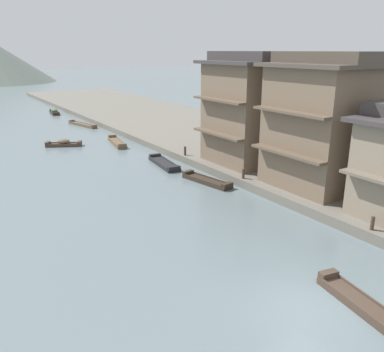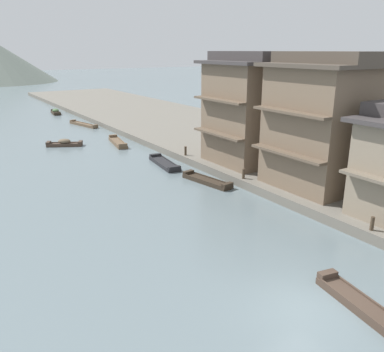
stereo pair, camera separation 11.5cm
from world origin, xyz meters
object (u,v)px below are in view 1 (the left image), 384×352
Objects in this scene: mooring_post_dock_mid at (243,174)px; boat_midriver_upstream at (64,143)px; house_waterfront_tall at (244,109)px; mooring_post_dock_far at (185,151)px; boat_moored_second at (207,181)px; boat_moored_far at (164,163)px; boat_foreground_poled at (377,315)px; mooring_post_dock_near at (372,223)px; boat_moored_nearest at (117,143)px; boat_moored_third at (82,125)px; house_waterfront_second at (320,122)px; boat_midriver_drifting at (54,112)px.

boat_midriver_upstream is at bearing 110.16° from mooring_post_dock_mid.
house_waterfront_tall is 11.12× the size of mooring_post_dock_far.
mooring_post_dock_far reaches higher than boat_midriver_upstream.
house_waterfront_tall reaches higher than mooring_post_dock_mid.
boat_moored_far is (-0.35, 5.88, -0.00)m from boat_moored_second.
boat_moored_far is (3.43, 22.16, -0.01)m from boat_foreground_poled.
boat_midriver_upstream is 21.09m from mooring_post_dock_mid.
mooring_post_dock_near is at bearing -83.45° from boat_moored_far.
boat_moored_second is at bearing 76.90° from boat_foreground_poled.
boat_moored_far is at bearing 177.96° from mooring_post_dock_far.
boat_moored_nearest is 1.05× the size of boat_moored_far.
boat_moored_third is 1.17× the size of boat_moored_far.
mooring_post_dock_near reaches higher than boat_midriver_upstream.
boat_moored_nearest is 0.58× the size of house_waterfront_second.
boat_midriver_upstream is (-5.34, -10.28, 0.13)m from boat_moored_third.
house_waterfront_second is at bearing 50.12° from boat_foreground_poled.
boat_moored_far reaches higher than boat_moored_third.
boat_foreground_poled is 44.40m from boat_moored_third.
house_waterfront_second reaches higher than boat_midriver_drifting.
boat_midriver_upstream is (-4.98, -22.55, -0.02)m from boat_midriver_drifting.
boat_moored_nearest is at bearing -91.82° from boat_moored_third.
house_waterfront_second is 11.12× the size of mooring_post_dock_far.
boat_midriver_drifting is (-0.20, 34.37, 0.14)m from boat_moored_far.
boat_midriver_drifting is at bearing 86.72° from boat_foreground_poled.
boat_midriver_upstream is at bearing 103.61° from mooring_post_dock_near.
mooring_post_dock_far is at bearing 122.92° from house_waterfront_tall.
mooring_post_dock_mid is at bearing -86.91° from boat_midriver_drifting.
mooring_post_dock_mid reaches higher than boat_moored_nearest.
boat_moored_far is at bearing 93.44° from boat_moored_second.
boat_moored_second is at bearing -89.22° from boat_midriver_drifting.
house_waterfront_second is at bearing -81.32° from boat_moored_third.
mooring_post_dock_far reaches higher than mooring_post_dock_near.
mooring_post_dock_far is (1.73, 5.80, 0.84)m from boat_moored_second.
mooring_post_dock_mid is (2.28, -42.34, 0.67)m from boat_midriver_drifting.
boat_moored_second is at bearing -89.60° from boat_moored_third.
mooring_post_dock_near reaches higher than boat_moored_third.
boat_moored_far is at bearing -89.67° from boat_midriver_drifting.
boat_moored_nearest is at bearing 104.57° from house_waterfront_second.
boat_moored_second is at bearing 130.52° from house_waterfront_second.
boat_moored_second is 6.11m from mooring_post_dock_far.
boat_midriver_upstream is at bearing 156.54° from boat_moored_nearest.
boat_midriver_drifting is 23.10m from boat_midriver_upstream.
mooring_post_dock_near reaches higher than boat_moored_nearest.
boat_moored_far is 18.32m from mooring_post_dock_near.
mooring_post_dock_near is at bearing -101.51° from house_waterfront_tall.
house_waterfront_tall is 11.82× the size of mooring_post_dock_near.
boat_moored_far is 8.28m from mooring_post_dock_mid.
mooring_post_dock_mid is (-3.23, 3.72, -3.94)m from house_waterfront_second.
house_waterfront_tall reaches higher than boat_foreground_poled.
boat_moored_second is at bearing -106.64° from mooring_post_dock_far.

